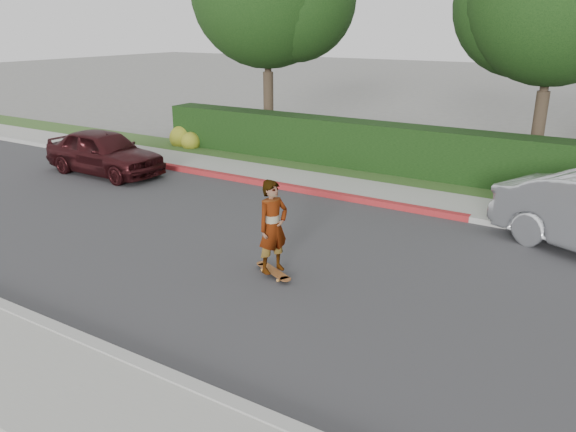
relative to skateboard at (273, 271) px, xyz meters
The scene contains 13 objects.
ground 1.44m from the skateboard, 30.00° to the left, with size 120.00×120.00×0.00m, color slate.
road 1.43m from the skateboard, 30.00° to the left, with size 60.00×8.00×0.01m, color #2D2D30.
curb_near 3.60m from the skateboard, 69.87° to the right, with size 60.00×0.20×0.15m, color #9E9E99.
curb_far 4.97m from the skateboard, 75.56° to the left, with size 60.00×0.20×0.15m, color #9E9E99.
curb_red_section 6.11m from the skateboard, 127.98° to the left, with size 12.00×0.21×0.15m, color maroon.
sidewalk_far 5.85m from the skateboard, 77.76° to the left, with size 60.00×1.60×0.12m, color gray.
planting_strip 7.42m from the skateboard, 80.38° to the left, with size 60.00×1.60×0.10m, color #2D4C1E.
hedge 8.14m from the skateboard, 102.53° to the left, with size 15.00×1.00×1.50m, color black.
flowering_shrub 11.51m from the skateboard, 139.64° to the left, with size 1.40×1.00×0.90m.
tree_center 11.35m from the skateboard, 74.61° to the left, with size 5.66×4.84×7.44m.
skateboard is the anchor object (origin of this frame).
skateboarder 0.86m from the skateboard, behind, with size 0.62×0.40×1.69m, color white.
car_maroon 8.96m from the skateboard, 157.83° to the left, with size 1.60×3.97×1.35m, color #351113.
Camera 1 is at (3.88, -8.43, 4.34)m, focal length 35.00 mm.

